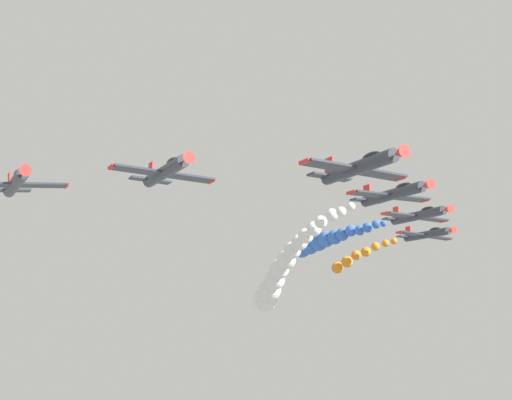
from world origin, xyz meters
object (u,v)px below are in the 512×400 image
(airplane_right_inner, at_px, (166,171))
(airplane_trailing, at_px, (427,234))
(airplane_left_inner, at_px, (393,194))
(airplane_lead, at_px, (359,167))
(airplane_left_outer, at_px, (419,215))
(airplane_right_outer, at_px, (16,182))

(airplane_right_inner, relative_size, airplane_trailing, 1.00)
(airplane_left_inner, relative_size, airplane_right_inner, 1.00)
(airplane_left_inner, bearing_deg, airplane_right_inner, -4.76)
(airplane_lead, relative_size, airplane_trailing, 1.00)
(airplane_left_inner, distance_m, airplane_trailing, 33.64)
(airplane_left_outer, bearing_deg, airplane_right_inner, 13.51)
(airplane_lead, bearing_deg, airplane_right_inner, -45.77)
(airplane_left_inner, xyz_separation_m, airplane_right_inner, (23.19, -1.93, 0.25))
(airplane_lead, relative_size, airplane_left_inner, 1.00)
(airplane_right_inner, height_order, airplane_right_outer, airplane_right_inner)
(airplane_lead, height_order, airplane_right_outer, airplane_right_outer)
(airplane_left_inner, xyz_separation_m, airplane_left_outer, (-12.27, -10.45, 0.31))
(airplane_right_inner, bearing_deg, airplane_left_inner, 175.24)
(airplane_lead, height_order, airplane_right_inner, airplane_right_inner)
(airplane_left_outer, bearing_deg, airplane_trailing, -134.76)
(airplane_left_outer, xyz_separation_m, airplane_trailing, (-12.36, -12.47, -0.05))
(airplane_left_inner, relative_size, airplane_right_outer, 1.00)
(airplane_trailing, bearing_deg, airplane_right_outer, 11.96)
(airplane_left_outer, relative_size, airplane_trailing, 1.00)
(airplane_lead, distance_m, airplane_trailing, 48.93)
(airplane_lead, relative_size, airplane_right_outer, 1.00)
(airplane_right_outer, distance_m, airplane_trailing, 60.31)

